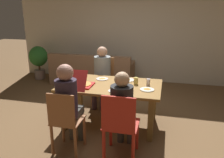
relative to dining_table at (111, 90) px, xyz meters
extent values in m
plane|color=brown|center=(0.00, 0.00, -0.64)|extent=(20.00, 20.00, 0.00)
cube|color=beige|center=(0.00, 2.79, 0.84)|extent=(6.77, 0.12, 2.96)
cube|color=brown|center=(0.00, 0.00, 0.08)|extent=(1.69, 1.00, 0.04)
cube|color=brown|center=(-0.72, -0.37, -0.29)|extent=(0.08, 0.08, 0.70)
cube|color=brown|center=(0.72, -0.37, -0.29)|extent=(0.08, 0.08, 0.70)
cube|color=brown|center=(-0.72, 0.37, -0.29)|extent=(0.08, 0.08, 0.70)
cube|color=brown|center=(0.72, 0.37, -0.29)|extent=(0.08, 0.08, 0.70)
cylinder|color=#9B6238|center=(-0.21, 0.70, -0.41)|extent=(0.04, 0.04, 0.46)
cylinder|color=#9B6238|center=(-0.58, 0.70, -0.41)|extent=(0.04, 0.04, 0.46)
cylinder|color=#9B6238|center=(-0.21, 1.04, -0.41)|extent=(0.04, 0.04, 0.46)
cylinder|color=#9B6238|center=(-0.58, 1.04, -0.41)|extent=(0.04, 0.04, 0.46)
cube|color=#9B6238|center=(-0.40, 0.87, -0.17)|extent=(0.44, 0.40, 0.02)
cube|color=#9B6238|center=(-0.40, 1.06, 0.09)|extent=(0.41, 0.03, 0.50)
cylinder|color=#3D2B39|center=(-0.31, 0.54, -0.40)|extent=(0.10, 0.10, 0.48)
cylinder|color=#3D2B39|center=(-0.48, 0.54, -0.40)|extent=(0.10, 0.10, 0.48)
cube|color=#3D2B39|center=(-0.40, 0.70, -0.11)|extent=(0.31, 0.35, 0.11)
cylinder|color=gray|center=(-0.40, 0.87, 0.14)|extent=(0.34, 0.34, 0.50)
sphere|color=tan|center=(-0.40, 0.87, 0.49)|extent=(0.22, 0.22, 0.22)
cylinder|color=red|center=(0.16, -0.64, -0.41)|extent=(0.05, 0.05, 0.46)
cylinder|color=red|center=(0.55, -0.64, -0.41)|extent=(0.05, 0.05, 0.46)
cylinder|color=red|center=(0.16, -1.02, -0.41)|extent=(0.05, 0.05, 0.46)
cylinder|color=red|center=(0.55, -1.02, -0.41)|extent=(0.05, 0.05, 0.46)
cube|color=red|center=(0.36, -0.83, -0.17)|extent=(0.46, 0.45, 0.02)
cube|color=red|center=(0.36, -1.04, 0.07)|extent=(0.43, 0.03, 0.47)
cylinder|color=#413F3A|center=(0.28, -0.51, -0.40)|extent=(0.10, 0.10, 0.48)
cylinder|color=#413F3A|center=(0.43, -0.51, -0.40)|extent=(0.10, 0.10, 0.48)
cube|color=#413F3A|center=(0.36, -0.66, -0.11)|extent=(0.27, 0.34, 0.11)
cylinder|color=#28292B|center=(0.36, -0.83, 0.13)|extent=(0.30, 0.30, 0.49)
sphere|color=tan|center=(0.36, -0.83, 0.46)|extent=(0.20, 0.20, 0.20)
cylinder|color=#925833|center=(-0.57, -0.71, -0.41)|extent=(0.04, 0.04, 0.46)
cylinder|color=#925833|center=(-0.22, -0.71, -0.41)|extent=(0.04, 0.04, 0.46)
cylinder|color=#925833|center=(-0.57, -1.06, -0.41)|extent=(0.04, 0.04, 0.46)
cylinder|color=#925833|center=(-0.22, -1.06, -0.41)|extent=(0.04, 0.04, 0.46)
cube|color=#925833|center=(-0.40, -0.89, -0.17)|extent=(0.40, 0.41, 0.02)
cube|color=#925833|center=(-0.40, -1.08, 0.06)|extent=(0.38, 0.03, 0.45)
cylinder|color=#44433C|center=(-0.47, -0.60, -0.40)|extent=(0.10, 0.10, 0.48)
cylinder|color=#44433C|center=(-0.32, -0.60, -0.40)|extent=(0.10, 0.10, 0.48)
cube|color=#44433C|center=(-0.40, -0.74, -0.11)|extent=(0.27, 0.30, 0.11)
cylinder|color=#332838|center=(-0.40, -0.89, 0.15)|extent=(0.30, 0.30, 0.53)
sphere|color=#A87563|center=(-0.40, -0.89, 0.52)|extent=(0.23, 0.23, 0.23)
cube|color=red|center=(-0.44, -0.18, 0.11)|extent=(0.35, 0.35, 0.02)
cylinder|color=orange|center=(-0.44, -0.18, 0.13)|extent=(0.30, 0.30, 0.01)
cube|color=red|center=(-0.44, -0.45, 0.27)|extent=(0.35, 0.19, 0.30)
cylinder|color=white|center=(-0.22, 0.25, 0.11)|extent=(0.22, 0.22, 0.01)
cone|color=gold|center=(-0.22, 0.25, 0.12)|extent=(0.12, 0.12, 0.02)
cylinder|color=white|center=(0.15, -0.31, 0.11)|extent=(0.21, 0.21, 0.01)
cylinder|color=white|center=(0.23, 0.29, 0.11)|extent=(0.26, 0.26, 0.01)
cone|color=gold|center=(0.23, 0.29, 0.12)|extent=(0.12, 0.12, 0.02)
cylinder|color=white|center=(0.63, -0.13, 0.11)|extent=(0.22, 0.22, 0.01)
cone|color=orange|center=(0.63, -0.13, 0.12)|extent=(0.11, 0.11, 0.02)
cylinder|color=silver|center=(0.62, 0.09, 0.16)|extent=(0.06, 0.06, 0.12)
cylinder|color=#DBC05D|center=(0.41, 0.11, 0.16)|extent=(0.07, 0.07, 0.12)
cube|color=#8B674A|center=(-1.06, 2.20, -0.43)|extent=(2.20, 0.85, 0.43)
cube|color=#8B674A|center=(-1.06, 1.86, -0.01)|extent=(2.20, 0.16, 0.41)
cube|color=#8B674A|center=(-2.05, 2.20, -0.13)|extent=(0.20, 0.81, 0.18)
cube|color=#8B674A|center=(-0.06, 2.20, -0.13)|extent=(0.20, 0.81, 0.18)
cylinder|color=gray|center=(-2.70, 2.23, -0.51)|extent=(0.30, 0.30, 0.27)
cylinder|color=brown|center=(-2.70, 2.23, -0.28)|extent=(0.05, 0.05, 0.19)
ellipsoid|color=#2D772E|center=(-2.70, 2.23, 0.02)|extent=(0.52, 0.52, 0.58)
camera|label=1|loc=(0.89, -3.56, 1.32)|focal=36.69mm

